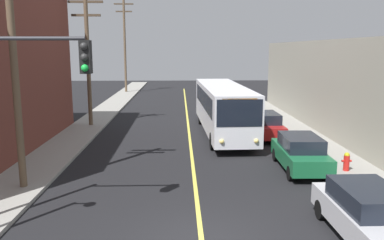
{
  "coord_description": "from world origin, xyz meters",
  "views": [
    {
      "loc": [
        -0.62,
        -10.75,
        5.54
      ],
      "look_at": [
        0.0,
        8.89,
        2.0
      ],
      "focal_mm": 36.94,
      "sensor_mm": 36.0,
      "label": 1
    }
  ],
  "objects_px": {
    "utility_pole_mid": "(88,54)",
    "traffic_signal_left_corner": "(22,90)",
    "city_bus": "(223,107)",
    "fire_hydrant": "(347,161)",
    "parked_car_silver": "(368,213)",
    "utility_pole_far": "(125,42)",
    "utility_pole_near": "(12,32)",
    "parked_car_red": "(264,125)",
    "parked_car_green": "(300,152)"
  },
  "relations": [
    {
      "from": "parked_car_green",
      "to": "city_bus",
      "type": "bearing_deg",
      "value": 108.73
    },
    {
      "from": "utility_pole_near",
      "to": "utility_pole_far",
      "type": "distance_m",
      "value": 35.54
    },
    {
      "from": "city_bus",
      "to": "parked_car_silver",
      "type": "xyz_separation_m",
      "value": [
        2.63,
        -14.91,
        -0.98
      ]
    },
    {
      "from": "parked_car_red",
      "to": "utility_pole_near",
      "type": "height_order",
      "value": "utility_pole_near"
    },
    {
      "from": "utility_pole_far",
      "to": "utility_pole_near",
      "type": "bearing_deg",
      "value": -88.99
    },
    {
      "from": "parked_car_silver",
      "to": "parked_car_green",
      "type": "bearing_deg",
      "value": 89.11
    },
    {
      "from": "traffic_signal_left_corner",
      "to": "utility_pole_far",
      "type": "bearing_deg",
      "value": 93.08
    },
    {
      "from": "city_bus",
      "to": "utility_pole_mid",
      "type": "distance_m",
      "value": 10.24
    },
    {
      "from": "parked_car_silver",
      "to": "utility_pole_mid",
      "type": "xyz_separation_m",
      "value": [
        -11.89,
        17.66,
        4.39
      ]
    },
    {
      "from": "parked_car_silver",
      "to": "utility_pole_far",
      "type": "distance_m",
      "value": 42.34
    },
    {
      "from": "city_bus",
      "to": "fire_hydrant",
      "type": "relative_size",
      "value": 14.55
    },
    {
      "from": "utility_pole_mid",
      "to": "fire_hydrant",
      "type": "height_order",
      "value": "utility_pole_mid"
    },
    {
      "from": "city_bus",
      "to": "traffic_signal_left_corner",
      "type": "xyz_separation_m",
      "value": [
        -7.61,
        -13.41,
        2.49
      ]
    },
    {
      "from": "parked_car_red",
      "to": "utility_pole_far",
      "type": "height_order",
      "value": "utility_pole_far"
    },
    {
      "from": "parked_car_silver",
      "to": "fire_hydrant",
      "type": "relative_size",
      "value": 5.25
    },
    {
      "from": "city_bus",
      "to": "utility_pole_near",
      "type": "distance_m",
      "value": 14.4
    },
    {
      "from": "parked_car_red",
      "to": "fire_hydrant",
      "type": "height_order",
      "value": "parked_car_red"
    },
    {
      "from": "city_bus",
      "to": "utility_pole_near",
      "type": "xyz_separation_m",
      "value": [
        -9.06,
        -10.33,
        4.33
      ]
    },
    {
      "from": "utility_pole_far",
      "to": "fire_hydrant",
      "type": "height_order",
      "value": "utility_pole_far"
    },
    {
      "from": "parked_car_green",
      "to": "traffic_signal_left_corner",
      "type": "distance_m",
      "value": 12.15
    },
    {
      "from": "parked_car_silver",
      "to": "utility_pole_far",
      "type": "bearing_deg",
      "value": 107.07
    },
    {
      "from": "parked_car_green",
      "to": "parked_car_red",
      "type": "relative_size",
      "value": 1.01
    },
    {
      "from": "city_bus",
      "to": "traffic_signal_left_corner",
      "type": "bearing_deg",
      "value": -119.58
    },
    {
      "from": "traffic_signal_left_corner",
      "to": "fire_hydrant",
      "type": "distance_m",
      "value": 13.65
    },
    {
      "from": "traffic_signal_left_corner",
      "to": "city_bus",
      "type": "bearing_deg",
      "value": 60.42
    },
    {
      "from": "parked_car_silver",
      "to": "utility_pole_near",
      "type": "bearing_deg",
      "value": 158.59
    },
    {
      "from": "city_bus",
      "to": "fire_hydrant",
      "type": "distance_m",
      "value": 9.95
    },
    {
      "from": "parked_car_silver",
      "to": "utility_pole_near",
      "type": "distance_m",
      "value": 13.63
    },
    {
      "from": "utility_pole_far",
      "to": "parked_car_green",
      "type": "bearing_deg",
      "value": -69.53
    },
    {
      "from": "city_bus",
      "to": "parked_car_silver",
      "type": "bearing_deg",
      "value": -80.0
    },
    {
      "from": "parked_car_green",
      "to": "parked_car_red",
      "type": "xyz_separation_m",
      "value": [
        -0.24,
        6.69,
        0.0
      ]
    },
    {
      "from": "utility_pole_near",
      "to": "utility_pole_mid",
      "type": "relative_size",
      "value": 1.19
    },
    {
      "from": "utility_pole_near",
      "to": "fire_hydrant",
      "type": "distance_m",
      "value": 14.88
    },
    {
      "from": "parked_car_silver",
      "to": "city_bus",
      "type": "bearing_deg",
      "value": 100.0
    },
    {
      "from": "parked_car_red",
      "to": "utility_pole_far",
      "type": "distance_m",
      "value": 29.77
    },
    {
      "from": "fire_hydrant",
      "to": "utility_pole_mid",
      "type": "bearing_deg",
      "value": 140.53
    },
    {
      "from": "city_bus",
      "to": "parked_car_red",
      "type": "bearing_deg",
      "value": -28.92
    },
    {
      "from": "parked_car_silver",
      "to": "fire_hydrant",
      "type": "height_order",
      "value": "parked_car_silver"
    },
    {
      "from": "parked_car_silver",
      "to": "utility_pole_mid",
      "type": "bearing_deg",
      "value": 123.95
    },
    {
      "from": "traffic_signal_left_corner",
      "to": "fire_hydrant",
      "type": "xyz_separation_m",
      "value": [
        12.26,
        4.7,
        -3.72
      ]
    },
    {
      "from": "parked_car_silver",
      "to": "parked_car_green",
      "type": "distance_m",
      "value": 6.84
    },
    {
      "from": "parked_car_red",
      "to": "utility_pole_near",
      "type": "distance_m",
      "value": 15.55
    },
    {
      "from": "parked_car_red",
      "to": "utility_pole_far",
      "type": "xyz_separation_m",
      "value": [
        -12.18,
        26.58,
        5.58
      ]
    },
    {
      "from": "parked_car_green",
      "to": "parked_car_red",
      "type": "height_order",
      "value": "same"
    },
    {
      "from": "utility_pole_mid",
      "to": "utility_pole_far",
      "type": "relative_size",
      "value": 0.8
    },
    {
      "from": "utility_pole_near",
      "to": "fire_hydrant",
      "type": "height_order",
      "value": "utility_pole_near"
    },
    {
      "from": "parked_car_red",
      "to": "utility_pole_far",
      "type": "relative_size",
      "value": 0.38
    },
    {
      "from": "parked_car_green",
      "to": "utility_pole_near",
      "type": "height_order",
      "value": "utility_pole_near"
    },
    {
      "from": "utility_pole_mid",
      "to": "utility_pole_far",
      "type": "bearing_deg",
      "value": 91.1
    },
    {
      "from": "utility_pole_mid",
      "to": "traffic_signal_left_corner",
      "type": "bearing_deg",
      "value": -84.18
    }
  ]
}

